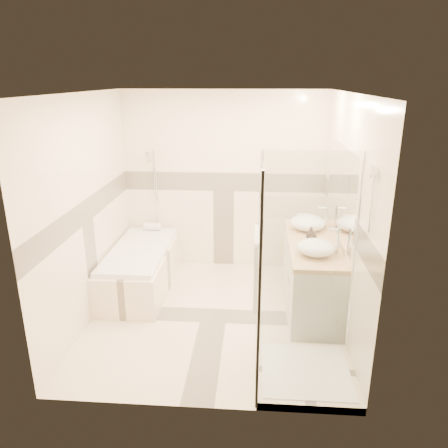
# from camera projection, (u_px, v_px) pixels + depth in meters

# --- Properties ---
(room) EXTENTS (2.82, 3.02, 2.52)m
(room) POSITION_uv_depth(u_px,v_px,m) (218.00, 213.00, 4.71)
(room) COLOR #F6DFC3
(room) RESTS_ON ground
(bathtub) EXTENTS (0.75, 1.70, 0.56)m
(bathtub) POSITION_uv_depth(u_px,v_px,m) (140.00, 266.00, 5.69)
(bathtub) COLOR #FBE4C9
(bathtub) RESTS_ON ground
(vanity) EXTENTS (0.58, 1.62, 0.85)m
(vanity) POSITION_uv_depth(u_px,v_px,m) (310.00, 275.00, 5.17)
(vanity) COLOR white
(vanity) RESTS_ON ground
(shower_enclosure) EXTENTS (0.96, 0.93, 2.04)m
(shower_enclosure) POSITION_uv_depth(u_px,v_px,m) (294.00, 325.00, 3.96)
(shower_enclosure) COLOR #FBE4C9
(shower_enclosure) RESTS_ON ground
(vessel_sink_near) EXTENTS (0.44, 0.44, 0.18)m
(vessel_sink_near) POSITION_uv_depth(u_px,v_px,m) (308.00, 222.00, 5.40)
(vessel_sink_near) COLOR white
(vessel_sink_near) RESTS_ON vanity
(vessel_sink_far) EXTENTS (0.41, 0.41, 0.16)m
(vessel_sink_far) POSITION_uv_depth(u_px,v_px,m) (316.00, 247.00, 4.63)
(vessel_sink_far) COLOR white
(vessel_sink_far) RESTS_ON vanity
(faucet_near) EXTENTS (0.12, 0.03, 0.30)m
(faucet_near) POSITION_uv_depth(u_px,v_px,m) (326.00, 216.00, 5.35)
(faucet_near) COLOR silver
(faucet_near) RESTS_ON vanity
(faucet_far) EXTENTS (0.13, 0.03, 0.31)m
(faucet_far) POSITION_uv_depth(u_px,v_px,m) (337.00, 239.00, 4.58)
(faucet_far) COLOR silver
(faucet_far) RESTS_ON vanity
(amenity_bottle_a) EXTENTS (0.10, 0.10, 0.17)m
(amenity_bottle_a) POSITION_uv_depth(u_px,v_px,m) (313.00, 239.00, 4.86)
(amenity_bottle_a) COLOR black
(amenity_bottle_a) RESTS_ON vanity
(amenity_bottle_b) EXTENTS (0.15, 0.15, 0.16)m
(amenity_bottle_b) POSITION_uv_depth(u_px,v_px,m) (311.00, 233.00, 5.05)
(amenity_bottle_b) COLOR black
(amenity_bottle_b) RESTS_ON vanity
(folded_towels) EXTENTS (0.19, 0.29, 0.09)m
(folded_towels) POSITION_uv_depth(u_px,v_px,m) (306.00, 220.00, 5.63)
(folded_towels) COLOR white
(folded_towels) RESTS_ON vanity
(rolled_towel) EXTENTS (0.24, 0.11, 0.11)m
(rolled_towel) POSITION_uv_depth(u_px,v_px,m) (152.00, 226.00, 6.26)
(rolled_towel) COLOR white
(rolled_towel) RESTS_ON bathtub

